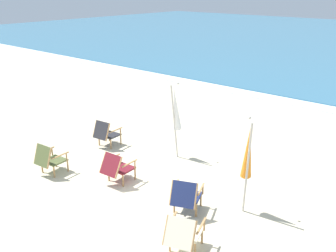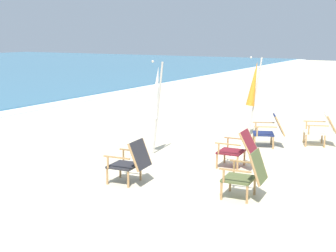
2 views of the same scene
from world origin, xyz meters
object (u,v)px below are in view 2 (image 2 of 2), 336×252
Objects in this scene: beach_chair_back_right at (270,129)px; beach_chair_back_left at (131,161)px; umbrella_furled_orange at (254,84)px; beach_chair_front_left at (239,148)px; beach_chair_mid_center at (248,173)px; umbrella_furled_white at (156,93)px; beach_chair_front_right at (322,128)px.

beach_chair_back_left is at bearing 162.02° from beach_chair_back_right.
umbrella_furled_orange is (4.92, -0.51, 0.95)m from beach_chair_back_left.
beach_chair_front_left is 2.32m from beach_chair_back_left.
umbrella_furled_white is (1.75, 2.82, 0.95)m from beach_chair_mid_center.
beach_chair_back_right is (-0.76, 1.04, 0.00)m from beach_chair_front_right.
beach_chair_front_left is 0.37× the size of umbrella_furled_orange.
beach_chair_front_right is (2.84, -1.02, -0.00)m from beach_chair_front_left.
beach_chair_front_left is at bearing -179.47° from beach_chair_back_right.
beach_chair_mid_center is 4.98m from umbrella_furled_orange.
beach_chair_back_left is 2.37m from umbrella_furled_white.
beach_chair_front_right is at bearing -95.01° from umbrella_furled_orange.
beach_chair_back_left is at bearing -160.71° from umbrella_furled_white.
umbrella_furled_orange reaches higher than beach_chair_back_right.
beach_chair_back_right is 2.96m from umbrella_furled_white.
umbrella_furled_white reaches higher than beach_chair_front_left.
beach_chair_front_right is 5.30m from beach_chair_back_left.
beach_chair_mid_center is 0.39× the size of umbrella_furled_orange.
beach_chair_front_right is 1.00× the size of beach_chair_back_right.
beach_chair_mid_center is 3.45m from umbrella_furled_white.
umbrella_furled_orange is at bearing 14.99° from beach_chair_front_left.
umbrella_furled_white reaches higher than umbrella_furled_orange.
umbrella_furled_white is (0.13, 2.03, 0.96)m from beach_chair_front_left.
beach_chair_back_left is (-0.29, 2.10, -0.00)m from beach_chair_mid_center.
beach_chair_back_left is at bearing 174.06° from umbrella_furled_orange.
beach_chair_back_right is 1.11× the size of beach_chair_back_left.
beach_chair_front_left is 0.87× the size of beach_chair_front_right.
beach_chair_back_left is (-4.76, 2.34, 0.01)m from beach_chair_front_right.
beach_chair_mid_center reaches higher than beach_chair_front_right.
beach_chair_front_left is 2.25m from umbrella_furled_white.
beach_chair_mid_center is 2.12m from beach_chair_back_left.
beach_chair_back_left reaches higher than beach_chair_front_left.
beach_chair_front_right is 1.29m from beach_chair_back_right.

